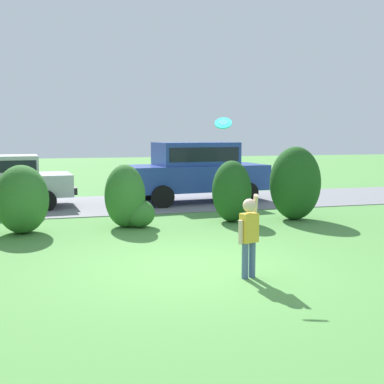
{
  "coord_description": "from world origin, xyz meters",
  "views": [
    {
      "loc": [
        -2.19,
        -7.72,
        2.16
      ],
      "look_at": [
        0.32,
        1.15,
        1.1
      ],
      "focal_mm": 46.75,
      "sensor_mm": 36.0,
      "label": 1
    }
  ],
  "objects_px": {
    "parked_suv": "(195,169)",
    "child_thrower": "(249,231)",
    "frisbee": "(223,123)",
    "parked_sedan": "(0,180)"
  },
  "relations": [
    {
      "from": "child_thrower",
      "to": "parked_suv",
      "type": "bearing_deg",
      "value": 79.2
    },
    {
      "from": "parked_sedan",
      "to": "child_thrower",
      "type": "distance_m",
      "value": 9.6
    },
    {
      "from": "child_thrower",
      "to": "frisbee",
      "type": "bearing_deg",
      "value": 96.4
    },
    {
      "from": "parked_suv",
      "to": "child_thrower",
      "type": "xyz_separation_m",
      "value": [
        -1.61,
        -8.45,
        -0.36
      ]
    },
    {
      "from": "parked_suv",
      "to": "child_thrower",
      "type": "relative_size",
      "value": 3.76
    },
    {
      "from": "parked_suv",
      "to": "frisbee",
      "type": "distance_m",
      "value": 7.84
    },
    {
      "from": "parked_suv",
      "to": "frisbee",
      "type": "height_order",
      "value": "frisbee"
    },
    {
      "from": "child_thrower",
      "to": "frisbee",
      "type": "xyz_separation_m",
      "value": [
        -0.1,
        0.91,
        1.63
      ]
    },
    {
      "from": "child_thrower",
      "to": "frisbee",
      "type": "relative_size",
      "value": 4.01
    },
    {
      "from": "parked_suv",
      "to": "parked_sedan",
      "type": "bearing_deg",
      "value": 178.54
    }
  ]
}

